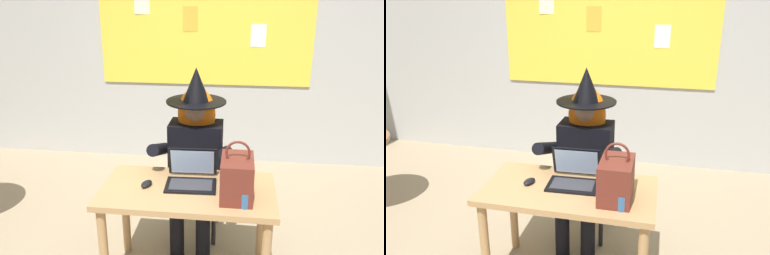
# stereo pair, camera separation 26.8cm
# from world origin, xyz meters

# --- Properties ---
(wall_back_bulletin) EXTENTS (6.36, 2.36, 2.61)m
(wall_back_bulletin) POSITION_xyz_m (-0.00, 2.14, 1.32)
(wall_back_bulletin) COLOR #B2B2AD
(wall_back_bulletin) RESTS_ON ground
(desk_main) EXTENTS (1.15, 0.61, 0.72)m
(desk_main) POSITION_xyz_m (0.09, -0.04, 0.61)
(desk_main) COLOR tan
(desk_main) RESTS_ON ground
(chair_at_desk) EXTENTS (0.43, 0.43, 0.91)m
(chair_at_desk) POSITION_xyz_m (0.08, 0.63, 0.51)
(chair_at_desk) COLOR black
(chair_at_desk) RESTS_ON ground
(person_costumed) EXTENTS (0.59, 0.70, 1.42)m
(person_costumed) POSITION_xyz_m (0.08, 0.50, 0.79)
(person_costumed) COLOR black
(person_costumed) RESTS_ON ground
(laptop) EXTENTS (0.35, 0.30, 0.23)m
(laptop) POSITION_xyz_m (0.11, 0.04, 0.77)
(laptop) COLOR black
(laptop) RESTS_ON desk_main
(computer_mouse) EXTENTS (0.09, 0.12, 0.03)m
(computer_mouse) POSITION_xyz_m (-0.18, -0.04, 0.74)
(computer_mouse) COLOR black
(computer_mouse) RESTS_ON desk_main
(handbag) EXTENTS (0.20, 0.30, 0.38)m
(handbag) POSITION_xyz_m (0.41, -0.11, 0.85)
(handbag) COLOR maroon
(handbag) RESTS_ON desk_main
(coffee_mug) EXTENTS (0.08, 0.08, 0.09)m
(coffee_mug) POSITION_xyz_m (0.46, -0.22, 0.77)
(coffee_mug) COLOR #336099
(coffee_mug) RESTS_ON desk_main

